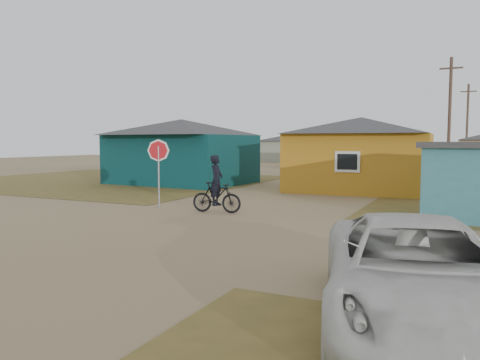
% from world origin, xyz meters
% --- Properties ---
extents(ground, '(120.00, 120.00, 0.00)m').
position_xyz_m(ground, '(0.00, 0.00, 0.00)').
color(ground, '#8B7450').
extents(grass_nw, '(20.00, 18.00, 0.00)m').
position_xyz_m(grass_nw, '(-14.00, 13.00, 0.01)').
color(grass_nw, brown).
rests_on(grass_nw, ground).
extents(house_teal, '(8.93, 7.08, 4.00)m').
position_xyz_m(house_teal, '(-8.50, 13.50, 2.05)').
color(house_teal, '#093336').
rests_on(house_teal, ground).
extents(house_yellow, '(7.72, 6.76, 3.90)m').
position_xyz_m(house_yellow, '(2.50, 14.00, 2.00)').
color(house_yellow, '#BB7E1C').
rests_on(house_yellow, ground).
extents(house_pale_west, '(7.04, 6.15, 3.60)m').
position_xyz_m(house_pale_west, '(-6.00, 34.00, 1.86)').
color(house_pale_west, gray).
rests_on(house_pale_west, ground).
extents(house_pale_north, '(6.28, 5.81, 3.40)m').
position_xyz_m(house_pale_north, '(-14.00, 46.00, 1.75)').
color(house_pale_north, gray).
rests_on(house_pale_north, ground).
extents(utility_pole_near, '(1.40, 0.20, 8.00)m').
position_xyz_m(utility_pole_near, '(6.50, 22.00, 4.14)').
color(utility_pole_near, brown).
rests_on(utility_pole_near, ground).
extents(utility_pole_far, '(1.40, 0.20, 8.00)m').
position_xyz_m(utility_pole_far, '(7.50, 38.00, 4.14)').
color(utility_pole_far, brown).
rests_on(utility_pole_far, ground).
extents(stop_sign, '(0.88, 0.07, 2.70)m').
position_xyz_m(stop_sign, '(-3.35, 3.93, 1.97)').
color(stop_sign, gray).
rests_on(stop_sign, ground).
extents(cyclist, '(1.93, 0.79, 2.12)m').
position_xyz_m(cyclist, '(-0.60, 3.68, 0.77)').
color(cyclist, black).
rests_on(cyclist, ground).
extents(vehicle, '(3.75, 5.88, 1.51)m').
position_xyz_m(vehicle, '(7.06, -4.39, 0.76)').
color(vehicle, silver).
rests_on(vehicle, ground).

